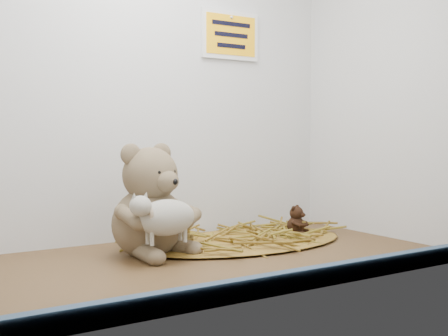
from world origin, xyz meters
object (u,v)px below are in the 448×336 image
toy_lamb (166,218)px  mini_teddy_brown (296,218)px  mini_teddy_tan (184,233)px  main_teddy (149,199)px

toy_lamb → mini_teddy_brown: toy_lamb is taller
toy_lamb → mini_teddy_brown: 44.62cm
toy_lamb → mini_teddy_tan: size_ratio=2.67×
mini_teddy_tan → toy_lamb: bearing=-100.6°
mini_teddy_tan → mini_teddy_brown: size_ratio=0.84×
main_teddy → mini_teddy_tan: 12.14cm
mini_teddy_tan → main_teddy: bearing=-147.5°
main_teddy → mini_teddy_brown: main_teddy is taller
toy_lamb → mini_teddy_brown: (43.28, 9.77, -4.77)cm
mini_teddy_brown → toy_lamb: bearing=162.3°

